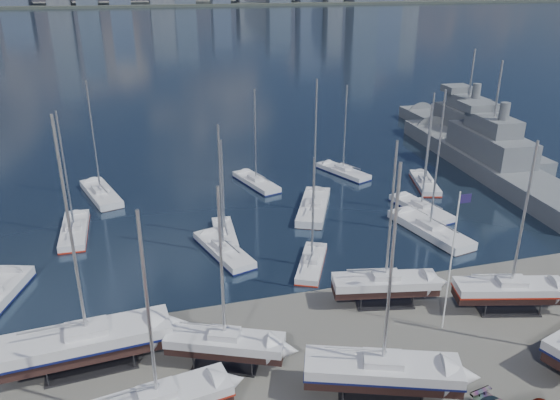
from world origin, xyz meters
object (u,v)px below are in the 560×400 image
object	(u,v)px
sailboat_cradle_0	(88,341)
naval_ship_east	(487,160)
flagpole	(453,253)
naval_ship_west	(464,132)

from	to	relation	value
sailboat_cradle_0	naval_ship_east	world-z (taller)	sailboat_cradle_0
naval_ship_east	sailboat_cradle_0	bearing A→B (deg)	123.28
naval_ship_east	flagpole	world-z (taller)	naval_ship_east
sailboat_cradle_0	flagpole	world-z (taller)	sailboat_cradle_0
sailboat_cradle_0	naval_ship_east	size ratio (longest dim) A/B	0.42
naval_ship_west	naval_ship_east	bearing A→B (deg)	161.43
sailboat_cradle_0	naval_ship_west	xyz separation A→B (m)	(62.15, 46.20, -0.59)
naval_ship_east	naval_ship_west	xyz separation A→B (m)	(5.79, 15.10, 0.00)
naval_ship_west	flagpole	bearing A→B (deg)	147.91
naval_ship_west	flagpole	distance (m)	59.76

